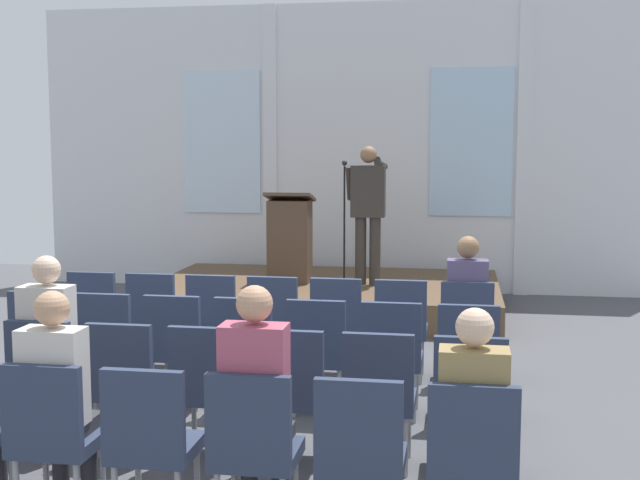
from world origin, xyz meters
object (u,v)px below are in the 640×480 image
object	(u,v)px
audience_r2_c1	(51,341)
audience_r3_c4	(257,397)
chair_r2_c6	(470,395)
chair_r3_c3	(151,436)
audience_r0_c6	(467,301)
chair_r0_c3	(275,318)
chair_r2_c1	(47,375)
chair_r1_c5	(392,351)
chair_r3_c2	(52,431)
chair_r1_c6	(468,354)
speaker	(368,204)
chair_r1_c0	(43,337)
chair_r1_c2	(177,343)
chair_r1_c3	(247,345)
chair_r0_c1	(155,314)
lectern	(290,239)
chair_r2_c5	(379,391)
chair_r0_c4	(337,320)
chair_r1_c4	(318,348)
audience_r3_c6	(473,415)
chair_r3_c6	(472,455)
chair_r0_c2	(214,316)
chair_r2_c2	(126,379)
chair_r3_c4	(254,442)
chair_r0_c6	(467,325)
audience_r3_c2	(58,392)
chair_r0_c5	(401,323)
chair_r1_c1	(109,340)
mic_stand	(344,255)
chair_r0_c0	(97,312)
chair_r2_c4	(292,387)
chair_r3_c5	(361,449)
chair_r2_c3	(208,383)

from	to	relation	value
audience_r2_c1	audience_r3_c4	distance (m)	2.04
chair_r2_c6	chair_r3_c3	world-z (taller)	same
audience_r0_c6	audience_r3_c4	world-z (taller)	audience_r3_c4
chair_r0_c3	chair_r2_c1	distance (m)	2.42
chair_r1_c5	chair_r3_c2	distance (m)	2.75
chair_r3_c2	chair_r3_c3	xyz separation A→B (m)	(0.58, 0.00, 0.00)
chair_r1_c6	audience_r2_c1	distance (m)	3.08
speaker	chair_r1_c0	world-z (taller)	speaker
chair_r1_c2	chair_r1_c3	world-z (taller)	same
chair_r1_c0	chair_r0_c1	bearing A→B (deg)	61.32
lectern	chair_r1_c2	world-z (taller)	lectern
chair_r2_c5	chair_r3_c3	size ratio (longest dim) A/B	1.00
chair_r0_c4	chair_r1_c4	xyz separation A→B (m)	(0.00, -1.06, 0.00)
audience_r3_c6	chair_r3_c6	bearing A→B (deg)	-90.00
chair_r0_c2	chair_r1_c0	bearing A→B (deg)	-137.57
speaker	audience_r0_c6	bearing A→B (deg)	-67.27
chair_r2_c2	chair_r3_c4	xyz separation A→B (m)	(1.16, -1.06, 0.00)
chair_r0_c6	chair_r3_c3	distance (m)	3.64
audience_r3_c4	audience_r0_c6	bearing A→B (deg)	69.98
speaker	audience_r3_c2	distance (m)	6.20
audience_r0_c6	chair_r2_c1	size ratio (longest dim) A/B	1.41
chair_r0_c1	chair_r3_c2	size ratio (longest dim) A/B	1.00
chair_r0_c5	chair_r1_c4	size ratio (longest dim) A/B	1.00
speaker	chair_r3_c2	bearing A→B (deg)	-100.36
chair_r1_c6	chair_r0_c3	bearing A→B (deg)	148.65
chair_r1_c1	chair_r3_c3	xyz separation A→B (m)	(1.16, -2.13, 0.00)
chair_r0_c3	chair_r0_c6	size ratio (longest dim) A/B	1.00
chair_r0_c4	mic_stand	bearing A→B (deg)	96.61
chair_r0_c3	chair_r1_c5	distance (m)	1.58
chair_r0_c6	audience_r3_c6	xyz separation A→B (m)	(-0.00, -3.11, 0.19)
chair_r0_c1	audience_r3_c2	xyz separation A→B (m)	(0.58, -3.11, 0.20)
chair_r3_c4	chair_r0_c3	bearing A→B (deg)	100.34
mic_stand	chair_r2_c1	distance (m)	5.49
speaker	chair_r0_c0	xyz separation A→B (m)	(-2.29, -2.95, -0.85)
chair_r0_c0	audience_r3_c4	xyz separation A→B (m)	(2.33, -3.11, 0.23)
audience_r3_c2	chair_r2_c4	bearing A→B (deg)	40.17
chair_r0_c0	chair_r1_c6	world-z (taller)	same
chair_r0_c1	chair_r1_c5	size ratio (longest dim) A/B	1.00
chair_r2_c5	chair_r3_c5	world-z (taller)	same
chair_r0_c4	chair_r0_c5	distance (m)	0.58
chair_r3_c5	chair_r3_c4	bearing A→B (deg)	180.00
audience_r0_c6	chair_r2_c3	world-z (taller)	audience_r0_c6
chair_r0_c6	chair_r1_c3	bearing A→B (deg)	-148.65
chair_r0_c5	audience_r3_c6	bearing A→B (deg)	-79.40
speaker	chair_r3_c4	bearing A→B (deg)	-89.62
mic_stand	chair_r2_c6	distance (m)	5.53
mic_stand	chair_r0_c2	size ratio (longest dim) A/B	1.65
chair_r0_c0	chair_r0_c2	xyz separation A→B (m)	(1.16, 0.00, 0.00)
chair_r1_c4	speaker	bearing A→B (deg)	90.58
chair_r2_c1	audience_r3_c4	world-z (taller)	audience_r3_c4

